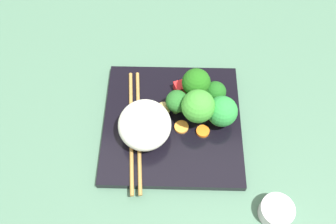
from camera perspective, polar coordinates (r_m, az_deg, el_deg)
name	(u,v)px	position (r cm, az deg, el deg)	size (l,w,h in cm)	color
ground_plane	(172,128)	(67.26, 0.65, -2.46)	(110.00, 110.00, 2.00)	#436851
square_plate	(172,123)	(65.76, 0.66, -1.74)	(24.32, 24.32, 1.45)	black
rice_mound	(145,125)	(61.08, -3.65, -2.01)	(8.90, 9.27, 6.59)	white
broccoli_floret_0	(198,105)	(61.36, 4.70, 1.11)	(5.67, 5.67, 7.94)	#82B64C
broccoli_floret_1	(196,83)	(64.78, 4.41, 4.52)	(5.10, 5.10, 6.87)	#74B353
broccoli_floret_2	(177,102)	(63.52, 1.40, 1.64)	(3.96, 3.96, 5.29)	#5D973C
broccoli_floret_3	(222,112)	(62.85, 8.41, 0.00)	(5.33, 5.33, 6.09)	#79B555
broccoli_floret_4	(215,92)	(65.25, 7.37, 3.05)	(3.85, 3.85, 5.17)	#659F54
carrot_slice_0	(174,101)	(67.08, 1.00, 1.78)	(2.18, 2.18, 0.57)	orange
carrot_slice_1	(181,127)	(64.30, 2.10, -2.34)	(2.49, 2.49, 0.47)	orange
carrot_slice_2	(190,107)	(66.38, 3.52, 0.76)	(2.54, 2.54, 0.65)	orange
carrot_slice_3	(195,85)	(69.28, 4.24, 4.25)	(2.75, 2.75, 0.60)	orange
carrot_slice_4	(203,131)	(64.06, 5.44, -3.00)	(2.30, 2.30, 0.61)	orange
pepper_chunk_0	(202,105)	(66.18, 5.27, 1.11)	(2.07, 1.58, 1.70)	red
pepper_chunk_1	(180,88)	(67.90, 1.86, 3.80)	(2.12, 1.92, 1.94)	red
chicken_piece_0	(217,109)	(65.61, 7.64, 0.44)	(3.87, 3.28, 2.35)	#B28D42
chicken_piece_2	(163,109)	(65.31, -0.72, 0.51)	(2.71, 2.51, 1.97)	tan
chopstick_pair	(135,129)	(64.25, -5.16, -2.60)	(24.23, 3.66, 0.66)	olive
sauce_cup	(276,211)	(61.18, 16.47, -14.59)	(5.24, 5.24, 2.66)	silver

